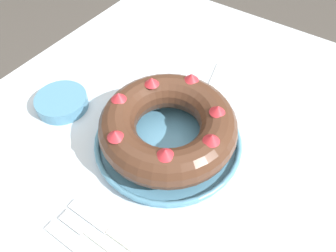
{
  "coord_description": "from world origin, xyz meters",
  "views": [
    {
      "loc": [
        -0.35,
        -0.25,
        1.37
      ],
      "look_at": [
        0.02,
        0.01,
        0.83
      ],
      "focal_mm": 35.0,
      "sensor_mm": 36.0,
      "label": 1
    }
  ],
  "objects_px": {
    "fork": "(96,239)",
    "napkin": "(228,82)",
    "serving_dish": "(168,141)",
    "side_bowl": "(62,102)",
    "bundt_cake": "(168,126)",
    "cake_knife": "(110,231)"
  },
  "relations": [
    {
      "from": "serving_dish",
      "to": "fork",
      "type": "xyz_separation_m",
      "value": [
        -0.26,
        -0.02,
        -0.01
      ]
    },
    {
      "from": "bundt_cake",
      "to": "serving_dish",
      "type": "bearing_deg",
      "value": -78.18
    },
    {
      "from": "serving_dish",
      "to": "cake_knife",
      "type": "xyz_separation_m",
      "value": [
        -0.24,
        -0.03,
        -0.01
      ]
    },
    {
      "from": "fork",
      "to": "cake_knife",
      "type": "bearing_deg",
      "value": -18.73
    },
    {
      "from": "bundt_cake",
      "to": "cake_knife",
      "type": "height_order",
      "value": "bundt_cake"
    },
    {
      "from": "serving_dish",
      "to": "side_bowl",
      "type": "bearing_deg",
      "value": 100.25
    },
    {
      "from": "napkin",
      "to": "serving_dish",
      "type": "bearing_deg",
      "value": 176.73
    },
    {
      "from": "fork",
      "to": "napkin",
      "type": "xyz_separation_m",
      "value": [
        0.53,
        0.0,
        -0.0
      ]
    },
    {
      "from": "bundt_cake",
      "to": "fork",
      "type": "height_order",
      "value": "bundt_cake"
    },
    {
      "from": "cake_knife",
      "to": "napkin",
      "type": "bearing_deg",
      "value": -0.6
    },
    {
      "from": "serving_dish",
      "to": "fork",
      "type": "bearing_deg",
      "value": -176.32
    },
    {
      "from": "bundt_cake",
      "to": "side_bowl",
      "type": "relative_size",
      "value": 2.32
    },
    {
      "from": "bundt_cake",
      "to": "cake_knife",
      "type": "distance_m",
      "value": 0.25
    },
    {
      "from": "fork",
      "to": "side_bowl",
      "type": "relative_size",
      "value": 1.6
    },
    {
      "from": "fork",
      "to": "napkin",
      "type": "relative_size",
      "value": 1.61
    },
    {
      "from": "serving_dish",
      "to": "bundt_cake",
      "type": "xyz_separation_m",
      "value": [
        -0.0,
        0.0,
        0.05
      ]
    },
    {
      "from": "bundt_cake",
      "to": "fork",
      "type": "bearing_deg",
      "value": -176.31
    },
    {
      "from": "serving_dish",
      "to": "side_bowl",
      "type": "distance_m",
      "value": 0.3
    },
    {
      "from": "side_bowl",
      "to": "bundt_cake",
      "type": "bearing_deg",
      "value": -79.75
    },
    {
      "from": "cake_knife",
      "to": "fork",
      "type": "bearing_deg",
      "value": 155.45
    },
    {
      "from": "bundt_cake",
      "to": "napkin",
      "type": "relative_size",
      "value": 2.34
    },
    {
      "from": "napkin",
      "to": "fork",
      "type": "bearing_deg",
      "value": -179.84
    }
  ]
}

